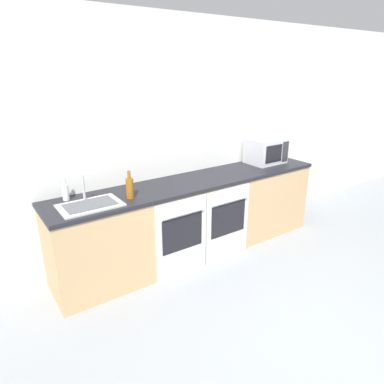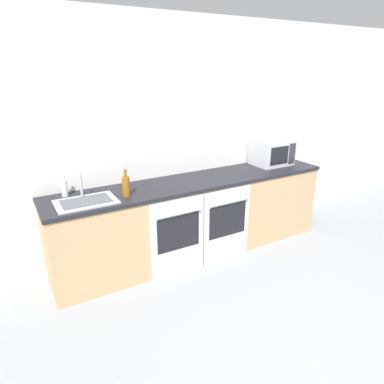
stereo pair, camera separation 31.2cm
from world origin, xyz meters
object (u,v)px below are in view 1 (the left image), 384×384
(oven_left, at_px, (182,238))
(sink, at_px, (90,205))
(oven_right, at_px, (227,223))
(bottle_amber, at_px, (130,187))
(bottle_clear, at_px, (65,192))
(microwave, at_px, (266,151))

(oven_left, height_order, sink, sink)
(oven_right, bearing_deg, oven_left, 180.00)
(bottle_amber, bearing_deg, bottle_clear, 150.47)
(bottle_clear, xyz_separation_m, bottle_amber, (0.52, -0.29, 0.02))
(oven_right, relative_size, bottle_clear, 3.92)
(oven_left, relative_size, oven_right, 1.00)
(microwave, bearing_deg, bottle_amber, -174.91)
(bottle_clear, relative_size, sink, 0.39)
(bottle_amber, bearing_deg, microwave, 5.09)
(oven_right, distance_m, sink, 1.53)
(bottle_clear, distance_m, sink, 0.31)
(bottle_clear, height_order, bottle_amber, bottle_amber)
(sink, bearing_deg, microwave, 3.78)
(bottle_clear, distance_m, bottle_amber, 0.59)
(oven_left, xyz_separation_m, bottle_amber, (-0.44, 0.21, 0.57))
(oven_left, height_order, bottle_clear, bottle_clear)
(bottle_amber, height_order, sink, bottle_amber)
(oven_right, distance_m, bottle_clear, 1.73)
(oven_left, relative_size, bottle_amber, 3.13)
(microwave, xyz_separation_m, bottle_amber, (-2.00, -0.18, -0.05))
(microwave, bearing_deg, sink, -176.22)
(oven_right, height_order, sink, sink)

